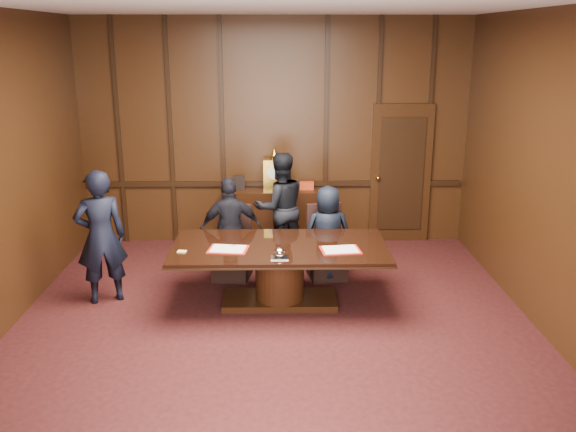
# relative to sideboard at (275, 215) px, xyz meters

# --- Properties ---
(room) EXTENTS (7.00, 7.04, 3.50)m
(room) POSITION_rel_sideboard_xyz_m (0.07, -3.12, 1.24)
(room) COLOR black
(room) RESTS_ON ground
(sideboard) EXTENTS (1.60, 0.45, 1.54)m
(sideboard) POSITION_rel_sideboard_xyz_m (0.00, 0.00, 0.00)
(sideboard) COLOR black
(sideboard) RESTS_ON ground
(conference_table) EXTENTS (2.62, 1.32, 0.76)m
(conference_table) POSITION_rel_sideboard_xyz_m (0.07, -2.23, 0.02)
(conference_table) COLOR black
(conference_table) RESTS_ON ground
(folder_left) EXTENTS (0.50, 0.39, 0.02)m
(folder_left) POSITION_rel_sideboard_xyz_m (-0.54, -2.38, 0.28)
(folder_left) COLOR #B41D10
(folder_left) RESTS_ON conference_table
(folder_right) EXTENTS (0.50, 0.38, 0.02)m
(folder_right) POSITION_rel_sideboard_xyz_m (0.79, -2.43, 0.28)
(folder_right) COLOR #B41D10
(folder_right) RESTS_ON conference_table
(inkstand) EXTENTS (0.20, 0.14, 0.12)m
(inkstand) POSITION_rel_sideboard_xyz_m (0.07, -2.68, 0.33)
(inkstand) COLOR white
(inkstand) RESTS_ON conference_table
(notepad) EXTENTS (0.11, 0.09, 0.01)m
(notepad) POSITION_rel_sideboard_xyz_m (-1.08, -2.45, 0.28)
(notepad) COLOR #FBE77B
(notepad) RESTS_ON conference_table
(chair_left) EXTENTS (0.55, 0.55, 0.99)m
(chair_left) POSITION_rel_sideboard_xyz_m (-0.58, -1.35, -0.19)
(chair_left) COLOR black
(chair_left) RESTS_ON ground
(chair_right) EXTENTS (0.56, 0.56, 0.99)m
(chair_right) POSITION_rel_sideboard_xyz_m (0.71, -1.35, -0.19)
(chair_right) COLOR black
(chair_right) RESTS_ON ground
(signatory_left) EXTENTS (0.88, 0.49, 1.42)m
(signatory_left) POSITION_rel_sideboard_xyz_m (-0.58, -1.43, 0.22)
(signatory_left) COLOR black
(signatory_left) RESTS_ON ground
(signatory_right) EXTENTS (0.66, 0.46, 1.30)m
(signatory_right) POSITION_rel_sideboard_xyz_m (0.72, -1.43, 0.16)
(signatory_right) COLOR black
(signatory_right) RESTS_ON ground
(witness_left) EXTENTS (0.72, 0.60, 1.68)m
(witness_left) POSITION_rel_sideboard_xyz_m (-2.12, -2.10, 0.35)
(witness_left) COLOR black
(witness_left) RESTS_ON ground
(witness_right) EXTENTS (0.93, 0.81, 1.61)m
(witness_right) POSITION_rel_sideboard_xyz_m (0.08, -0.68, 0.32)
(witness_right) COLOR black
(witness_right) RESTS_ON ground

